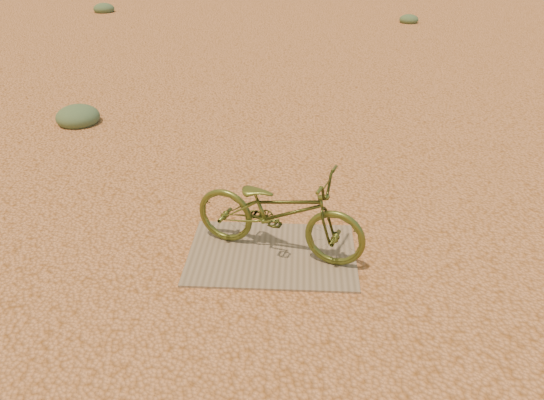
{
  "coord_description": "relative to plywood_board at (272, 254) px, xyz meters",
  "views": [
    {
      "loc": [
        0.36,
        -4.22,
        2.92
      ],
      "look_at": [
        0.13,
        -0.02,
        0.6
      ],
      "focal_mm": 35.0,
      "sensor_mm": 36.0,
      "label": 1
    }
  ],
  "objects": [
    {
      "name": "kale_a",
      "position": [
        -3.19,
        3.4,
        -0.01
      ],
      "size": [
        0.66,
        0.66,
        0.36
      ],
      "primitive_type": "ellipsoid",
      "color": "#516C47",
      "rests_on": "ground"
    },
    {
      "name": "bicycle",
      "position": [
        0.06,
        0.04,
        0.45
      ],
      "size": [
        1.76,
        1.07,
        0.87
      ],
      "primitive_type": "imported",
      "rotation": [
        0.0,
        0.0,
        1.25
      ],
      "color": "#4A531D",
      "rests_on": "plywood_board"
    },
    {
      "name": "ground",
      "position": [
        -0.13,
        0.02,
        -0.01
      ],
      "size": [
        120.0,
        120.0,
        0.0
      ],
      "primitive_type": "plane",
      "color": "tan",
      "rests_on": "ground"
    },
    {
      "name": "plywood_board",
      "position": [
        0.0,
        0.0,
        0.0
      ],
      "size": [
        1.6,
        1.09,
        0.02
      ],
      "primitive_type": "cube",
      "color": "#7D6B55",
      "rests_on": "ground"
    },
    {
      "name": "kale_b",
      "position": [
        3.32,
        12.0,
        -0.01
      ],
      "size": [
        0.55,
        0.55,
        0.3
      ],
      "primitive_type": "ellipsoid",
      "color": "#516C47",
      "rests_on": "ground"
    },
    {
      "name": "kale_c",
      "position": [
        -6.14,
        13.28,
        -0.01
      ],
      "size": [
        0.65,
        0.65,
        0.36
      ],
      "primitive_type": "ellipsoid",
      "color": "#516C47",
      "rests_on": "ground"
    }
  ]
}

